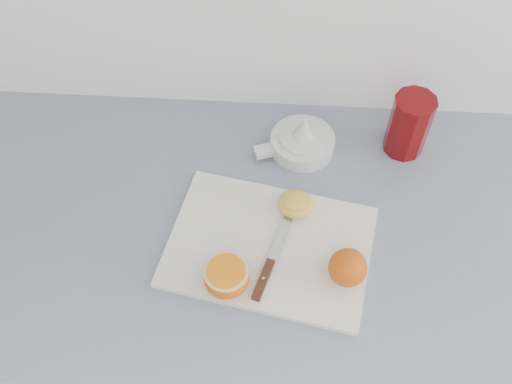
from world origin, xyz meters
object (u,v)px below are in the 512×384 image
red_tumbler (408,127)px  citrus_juicer (302,141)px  counter (335,322)px  half_orange (227,277)px  cutting_board (269,246)px

red_tumbler → citrus_juicer: bearing=-175.6°
counter → citrus_juicer: bearing=123.2°
counter → red_tumbler: (0.09, 0.19, 0.51)m
half_orange → citrus_juicer: bearing=69.2°
citrus_juicer → red_tumbler: 0.21m
half_orange → red_tumbler: (0.33, 0.33, 0.03)m
citrus_juicer → counter: bearing=-56.8°
cutting_board → citrus_juicer: citrus_juicer is taller
cutting_board → red_tumbler: size_ratio=2.65×
cutting_board → citrus_juicer: bearing=77.4°
counter → half_orange: half_orange is taller
cutting_board → citrus_juicer: 0.24m
counter → citrus_juicer: 0.51m
red_tumbler → cutting_board: bearing=-135.5°
cutting_board → half_orange: bearing=-129.8°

